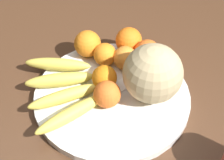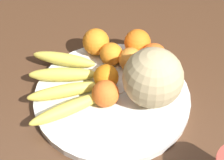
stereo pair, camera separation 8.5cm
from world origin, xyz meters
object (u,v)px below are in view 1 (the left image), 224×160
Objects in this scene: orange_back_right at (87,44)px; melon at (153,74)px; kitchen_table at (85,114)px; orange_top_small at (147,52)px; orange_side_extra at (125,58)px; banana_bunch at (64,88)px; fruit_bowl at (112,97)px; orange_mid_center at (107,94)px; orange_front_left at (129,40)px; orange_front_right at (104,78)px; produce_tag at (115,89)px; orange_back_left at (105,54)px.

melon is at bearing -51.33° from orange_back_right.
orange_top_small is (0.17, 0.06, 0.14)m from kitchen_table.
kitchen_table is 25.79× the size of orange_side_extra.
melon is 0.12m from orange_top_small.
banana_bunch reaches higher than kitchen_table.
kitchen_table is at bearing -173.02° from banana_bunch.
orange_mid_center is (-0.02, -0.02, 0.04)m from fruit_bowl.
orange_mid_center reaches higher than orange_side_extra.
orange_mid_center is at bearing -115.29° from orange_front_left.
orange_front_right reaches higher than kitchen_table.
orange_front_right is 0.08m from orange_side_extra.
produce_tag is at bearing 161.37° from melon.
fruit_bowl is 0.15m from orange_top_small.
orange_top_small is at bearing 30.50° from orange_front_right.
orange_front_left reaches higher than orange_back_left.
banana_bunch reaches higher than produce_tag.
orange_mid_center is (-0.08, -0.17, -0.00)m from orange_front_left.
orange_front_right is 0.61× the size of produce_tag.
orange_front_left is (0.18, 0.12, 0.02)m from banana_bunch.
melon is 2.13× the size of orange_top_small.
orange_back_right is (-0.03, 0.12, 0.00)m from orange_front_right.
fruit_bowl is 1.46× the size of banana_bunch.
orange_front_left is at bearing 127.64° from orange_top_small.
produce_tag is at bearing -14.87° from kitchen_table.
orange_front_right is 0.14m from orange_top_small.
orange_mid_center is at bearing -172.95° from melon.
orange_front_right is (-0.10, 0.04, -0.04)m from melon.
kitchen_table is at bearing 173.50° from orange_front_right.
melon is at bearing -49.47° from produce_tag.
orange_front_right is at bearing -98.79° from orange_back_left.
orange_back_right is at bearing 77.61° from kitchen_table.
banana_bunch is 3.94× the size of orange_top_small.
melon is 0.11m from produce_tag.
orange_mid_center reaches higher than kitchen_table.
produce_tag is at bearing -115.96° from orange_side_extra.
orange_front_right is (-0.01, 0.03, 0.04)m from fruit_bowl.
orange_back_left is 0.11m from orange_top_small.
kitchen_table is 0.18m from orange_side_extra.
orange_back_left is 0.90× the size of orange_top_small.
fruit_bowl is 0.05m from orange_mid_center.
banana_bunch is 4.36× the size of orange_back_left.
melon is at bearing 7.05° from orange_mid_center.
orange_front_left is 1.18× the size of orange_back_left.
orange_side_extra reaches higher than orange_back_left.
orange_front_right is at bearing -149.50° from orange_top_small.
orange_side_extra reaches higher than kitchen_table.
fruit_bowl is 3.78× the size of produce_tag.
produce_tag is at bearing -69.61° from orange_back_right.
orange_side_extra is (0.16, 0.07, 0.01)m from banana_bunch.
orange_side_extra is at bearing -35.70° from orange_back_right.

